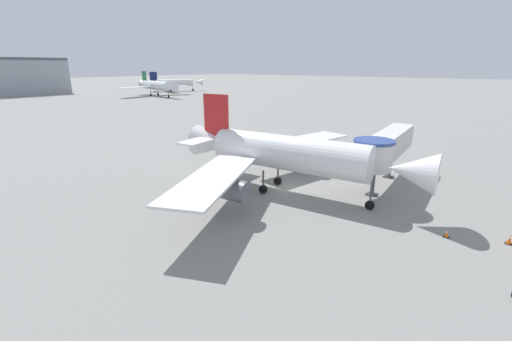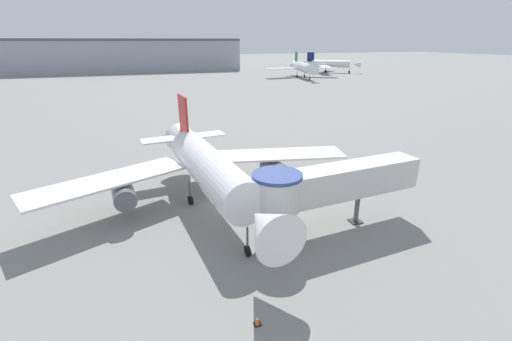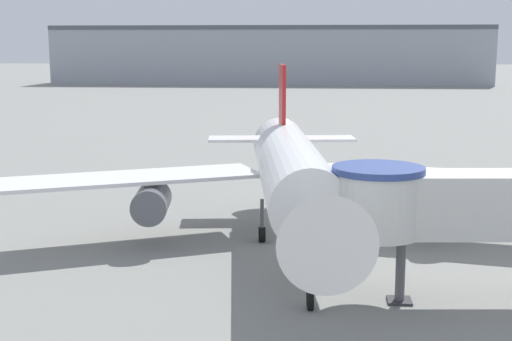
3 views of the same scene
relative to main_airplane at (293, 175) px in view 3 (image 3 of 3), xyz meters
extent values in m
plane|color=gray|center=(1.23, 0.02, -4.32)|extent=(800.00, 800.00, 0.00)
cylinder|color=white|center=(0.08, -0.67, 0.14)|extent=(5.74, 17.71, 3.73)
cone|color=white|center=(1.51, -12.82, 0.14)|extent=(4.18, 4.51, 3.73)
cone|color=white|center=(-1.09, 9.27, 0.14)|extent=(4.36, 5.99, 3.73)
cube|color=white|center=(-9.50, 1.08, -0.51)|extent=(15.33, 10.16, 0.22)
cube|color=white|center=(8.99, 3.25, -0.51)|extent=(15.44, 7.16, 0.22)
cube|color=#B21E1E|center=(-1.06, 8.99, 3.50)|extent=(0.65, 3.53, 4.85)
cube|color=white|center=(-1.12, 9.55, 0.80)|extent=(10.34, 3.63, 0.18)
cylinder|color=#565960|center=(-8.19, 0.14, -1.79)|extent=(2.45, 3.74, 2.05)
cylinder|color=#565960|center=(7.93, 2.04, -1.79)|extent=(2.45, 3.74, 2.05)
cylinder|color=#4C4C51|center=(1.12, -9.49, -2.80)|extent=(0.18, 0.18, 2.14)
cylinder|color=black|center=(1.12, -9.49, -3.87)|extent=(0.36, 0.92, 0.90)
cylinder|color=#4C4C51|center=(-1.84, 1.30, -2.80)|extent=(0.22, 0.22, 2.14)
cylinder|color=black|center=(-1.84, 1.30, -3.87)|extent=(0.50, 0.94, 0.90)
cylinder|color=#4C4C51|center=(1.49, 1.69, -2.80)|extent=(0.22, 0.22, 2.14)
cylinder|color=black|center=(1.49, 1.69, -3.87)|extent=(0.50, 0.94, 0.90)
cylinder|color=silver|center=(4.03, -8.28, 0.25)|extent=(3.90, 3.90, 2.80)
cylinder|color=navy|center=(4.03, -8.28, 1.80)|extent=(4.10, 4.10, 0.30)
cylinder|color=#56565B|center=(5.16, -8.18, -2.73)|extent=(0.44, 0.44, 3.17)
cube|color=#333338|center=(5.16, -8.18, -4.26)|extent=(1.10, 1.10, 0.12)
cube|color=#999EA8|center=(-12.97, 175.02, 3.61)|extent=(127.73, 19.41, 15.86)
cube|color=#4C515B|center=(-12.97, 175.02, 12.14)|extent=(127.73, 19.80, 1.20)
camera|label=1|loc=(-29.73, -20.11, 9.10)|focal=24.00mm
camera|label=2|loc=(-5.67, -31.81, 11.95)|focal=24.00mm
camera|label=3|loc=(1.27, -39.53, 7.23)|focal=50.00mm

